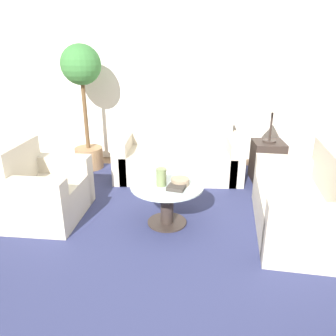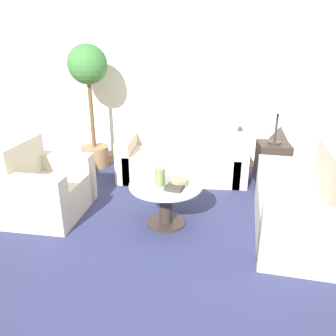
# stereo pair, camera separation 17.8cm
# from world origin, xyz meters

# --- Properties ---
(ground_plane) EXTENTS (14.00, 14.00, 0.00)m
(ground_plane) POSITION_xyz_m (0.00, 0.00, 0.00)
(ground_plane) COLOR brown
(wall_back) EXTENTS (10.00, 0.06, 2.60)m
(wall_back) POSITION_xyz_m (0.00, 2.76, 1.30)
(wall_back) COLOR white
(wall_back) RESTS_ON ground_plane
(rug) EXTENTS (3.70, 3.69, 0.01)m
(rug) POSITION_xyz_m (0.04, 0.57, 0.00)
(rug) COLOR navy
(rug) RESTS_ON ground_plane
(sofa_main) EXTENTS (1.79, 0.84, 0.88)m
(sofa_main) POSITION_xyz_m (0.14, 2.00, 0.28)
(sofa_main) COLOR beige
(sofa_main) RESTS_ON ground_plane
(armchair) EXTENTS (0.83, 0.99, 0.84)m
(armchair) POSITION_xyz_m (-1.37, 0.68, 0.28)
(armchair) COLOR beige
(armchair) RESTS_ON ground_plane
(loveseat) EXTENTS (0.98, 1.54, 0.86)m
(loveseat) POSITION_xyz_m (1.46, 0.47, 0.28)
(loveseat) COLOR beige
(loveseat) RESTS_ON ground_plane
(coffee_table) EXTENTS (0.77, 0.77, 0.46)m
(coffee_table) POSITION_xyz_m (0.04, 0.57, 0.29)
(coffee_table) COLOR #332823
(coffee_table) RESTS_ON ground_plane
(side_table) EXTENTS (0.42, 0.42, 0.57)m
(side_table) POSITION_xyz_m (1.39, 1.85, 0.28)
(side_table) COLOR #332823
(side_table) RESTS_ON ground_plane
(table_lamp) EXTENTS (0.31, 0.31, 0.69)m
(table_lamp) POSITION_xyz_m (1.39, 1.85, 1.11)
(table_lamp) COLOR #332823
(table_lamp) RESTS_ON side_table
(potted_plant) EXTENTS (0.57, 0.57, 1.85)m
(potted_plant) POSITION_xyz_m (-1.26, 2.23, 1.22)
(potted_plant) COLOR #93704C
(potted_plant) RESTS_ON ground_plane
(vase) EXTENTS (0.11, 0.11, 0.19)m
(vase) POSITION_xyz_m (-0.02, 0.55, 0.55)
(vase) COLOR #6B7A4C
(vase) RESTS_ON coffee_table
(bowl) EXTENTS (0.19, 0.19, 0.07)m
(bowl) POSITION_xyz_m (0.17, 0.58, 0.49)
(bowl) COLOR gray
(bowl) RESTS_ON coffee_table
(book_stack) EXTENTS (0.21, 0.19, 0.04)m
(book_stack) POSITION_xyz_m (0.13, 0.46, 0.48)
(book_stack) COLOR #38332D
(book_stack) RESTS_ON coffee_table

